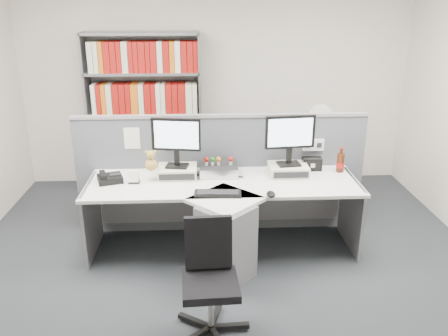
{
  "coord_description": "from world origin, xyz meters",
  "views": [
    {
      "loc": [
        -0.2,
        -3.3,
        2.37
      ],
      "look_at": [
        0.0,
        0.65,
        0.92
      ],
      "focal_mm": 37.22,
      "sensor_mm": 36.0,
      "label": 1
    }
  ],
  "objects": [
    {
      "name": "desktop_pc",
      "position": [
        -0.04,
        1.03,
        0.77
      ],
      "size": [
        0.37,
        0.33,
        0.1
      ],
      "color": "black",
      "rests_on": "desk"
    },
    {
      "name": "speaker",
      "position": [
        0.92,
        1.1,
        0.78
      ],
      "size": [
        0.19,
        0.11,
        0.13
      ],
      "primitive_type": "cube",
      "color": "black",
      "rests_on": "desk"
    },
    {
      "name": "plush_toy",
      "position": [
        -0.68,
        0.88,
        0.91
      ],
      "size": [
        0.12,
        0.12,
        0.2
      ],
      "color": "#AD8A39",
      "rests_on": "monitor_riser_left"
    },
    {
      "name": "monitor_riser_left",
      "position": [
        -0.44,
        0.98,
        0.77
      ],
      "size": [
        0.38,
        0.31,
        0.1
      ],
      "color": "beige",
      "rests_on": "desk"
    },
    {
      "name": "desk",
      "position": [
        0.0,
        0.6,
        0.46
      ],
      "size": [
        2.6,
        1.2,
        0.72
      ],
      "color": "white",
      "rests_on": "ground"
    },
    {
      "name": "room_shell",
      "position": [
        0.0,
        0.0,
        1.79
      ],
      "size": [
        5.04,
        5.54,
        2.72
      ],
      "color": "silver",
      "rests_on": "ground"
    },
    {
      "name": "monitor_right",
      "position": [
        0.66,
        0.98,
        1.12
      ],
      "size": [
        0.49,
        0.18,
        0.5
      ],
      "color": "black",
      "rests_on": "monitor_riser_right"
    },
    {
      "name": "mouse",
      "position": [
        0.4,
        0.44,
        0.74
      ],
      "size": [
        0.08,
        0.12,
        0.05
      ],
      "primitive_type": "ellipsoid",
      "color": "black",
      "rests_on": "desk"
    },
    {
      "name": "desk_phone",
      "position": [
        -1.09,
        0.87,
        0.76
      ],
      "size": [
        0.28,
        0.26,
        0.1
      ],
      "color": "black",
      "rests_on": "desk"
    },
    {
      "name": "partition",
      "position": [
        0.0,
        1.25,
        0.65
      ],
      "size": [
        3.0,
        0.08,
        1.27
      ],
      "color": "#595E65",
      "rests_on": "ground"
    },
    {
      "name": "ground",
      "position": [
        0.0,
        0.0,
        0.0
      ],
      "size": [
        5.5,
        5.5,
        0.0
      ],
      "primitive_type": "plane",
      "color": "#303439",
      "rests_on": "ground"
    },
    {
      "name": "figurines",
      "position": [
        -0.05,
        1.02,
        0.87
      ],
      "size": [
        0.29,
        0.05,
        0.09
      ],
      "color": "beige",
      "rests_on": "desktop_pc"
    },
    {
      "name": "cola_bottle",
      "position": [
        1.19,
        1.03,
        0.82
      ],
      "size": [
        0.08,
        0.08,
        0.26
      ],
      "color": "#3F190A",
      "rests_on": "desk"
    },
    {
      "name": "filing_cabinet",
      "position": [
        1.2,
        1.99,
        0.35
      ],
      "size": [
        0.45,
        0.61,
        0.7
      ],
      "color": "gray",
      "rests_on": "ground"
    },
    {
      "name": "desk_fan",
      "position": [
        1.2,
        1.99,
        1.02
      ],
      "size": [
        0.3,
        0.18,
        0.5
      ],
      "color": "white",
      "rests_on": "filing_cabinet"
    },
    {
      "name": "desk_calendar",
      "position": [
        -0.85,
        0.82,
        0.77
      ],
      "size": [
        0.1,
        0.08,
        0.12
      ],
      "color": "black",
      "rests_on": "desk"
    },
    {
      "name": "monitor_riser_right",
      "position": [
        0.66,
        0.98,
        0.77
      ],
      "size": [
        0.38,
        0.31,
        0.1
      ],
      "color": "beige",
      "rests_on": "desk"
    },
    {
      "name": "office_chair",
      "position": [
        -0.16,
        -0.37,
        0.46
      ],
      "size": [
        0.55,
        0.57,
        0.86
      ],
      "color": "silver",
      "rests_on": "ground"
    },
    {
      "name": "keyboard",
      "position": [
        -0.06,
        0.5,
        0.73
      ],
      "size": [
        0.43,
        0.19,
        0.03
      ],
      "color": "black",
      "rests_on": "desk"
    },
    {
      "name": "shelving_unit",
      "position": [
        -0.9,
        2.44,
        0.98
      ],
      "size": [
        1.41,
        0.4,
        2.0
      ],
      "color": "gray",
      "rests_on": "ground"
    },
    {
      "name": "monitor_left",
      "position": [
        -0.44,
        0.98,
        1.11
      ],
      "size": [
        0.47,
        0.18,
        0.49
      ],
      "color": "black",
      "rests_on": "monitor_riser_left"
    }
  ]
}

